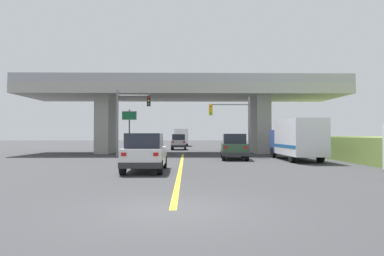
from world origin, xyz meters
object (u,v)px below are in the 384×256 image
Objects in this scene: suv_lead at (145,152)px; traffic_signal_farside at (128,113)px; box_truck at (296,139)px; semi_truck_distant at (181,137)px; suv_crossing at (234,146)px; traffic_signal_nearside at (235,118)px; highway_sign at (129,122)px; sedan_oncoming at (179,142)px.

suv_lead is 0.73× the size of traffic_signal_farside.
box_truck is at bearing -19.89° from traffic_signal_farside.
traffic_signal_farside reaches higher than semi_truck_distant.
suv_crossing is 4.80m from box_truck.
traffic_signal_farside is 0.86× the size of semi_truck_distant.
highway_sign is at bearing 154.42° from traffic_signal_nearside.
traffic_signal_nearside reaches higher than box_truck.
box_truck reaches higher than semi_truck_distant.
suv_crossing is 1.03× the size of highway_sign.
box_truck is 16.85m from highway_sign.
highway_sign is (-4.80, -9.95, 2.26)m from sedan_oncoming.
box_truck is 1.07× the size of semi_truck_distant.
sedan_oncoming is (-4.77, 17.68, -0.00)m from suv_crossing.
highway_sign reaches higher than suv_crossing.
suv_lead is at bearing -91.78° from semi_truck_distant.
sedan_oncoming is at bearing 73.17° from traffic_signal_farside.
box_truck is 21.12m from sedan_oncoming.
suv_crossing is at bearing -74.89° from sedan_oncoming.
traffic_signal_nearside is (0.49, 2.91, 2.38)m from suv_crossing.
box_truck is 1.25× the size of traffic_signal_farside.
sedan_oncoming is 0.62× the size of semi_truck_distant.
highway_sign is at bearing -115.76° from sedan_oncoming.
box_truck is at bearing -32.33° from highway_sign.
traffic_signal_farside is (-3.07, 12.65, 2.85)m from suv_lead.
suv_lead is 13.33m from traffic_signal_farside.
box_truck is 14.64m from traffic_signal_farside.
semi_truck_distant is at bearing 102.51° from suv_crossing.
traffic_signal_nearside is 11.16m from highway_sign.
box_truck is 1.66× the size of highway_sign.
traffic_signal_nearside is 0.76× the size of semi_truck_distant.
suv_lead is 1.01× the size of sedan_oncoming.
traffic_signal_farside reaches higher than box_truck.
highway_sign is at bearing 97.99° from traffic_signal_farside.
traffic_signal_nearside is at bearing -70.37° from sedan_oncoming.
semi_truck_distant is at bearing 100.01° from traffic_signal_nearside.
traffic_signal_nearside is (6.43, 11.88, 2.38)m from suv_lead.
traffic_signal_nearside is at bearing -4.65° from traffic_signal_farside.
traffic_signal_farside is at bearing 161.99° from suv_crossing.
semi_truck_distant is at bearing 78.62° from highway_sign.
sedan_oncoming is 0.82× the size of traffic_signal_nearside.
suv_crossing is at bearing -38.93° from highway_sign.
suv_lead and suv_crossing have the same top height.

